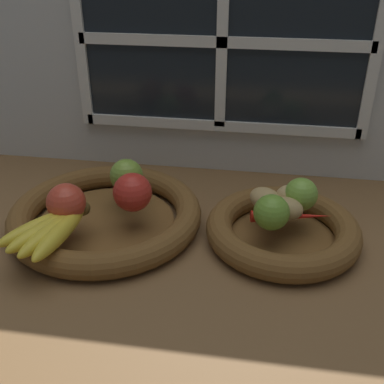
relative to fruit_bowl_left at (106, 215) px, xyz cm
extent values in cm
cube|color=brown|center=(19.63, -0.17, -3.79)|extent=(140.00, 90.00, 3.00)
cube|color=silver|center=(19.63, 29.83, 25.21)|extent=(140.00, 3.00, 55.00)
cube|color=black|center=(19.63, 27.93, 28.71)|extent=(64.00, 0.80, 38.00)
cube|color=white|center=(19.63, 27.33, 28.71)|extent=(2.40, 1.20, 38.00)
cube|color=white|center=(19.63, 27.33, 28.71)|extent=(64.00, 1.20, 2.40)
cube|color=white|center=(-12.37, 27.33, 28.71)|extent=(2.40, 1.20, 40.40)
cube|color=white|center=(51.63, 27.33, 28.71)|extent=(2.40, 1.20, 40.40)
cube|color=white|center=(19.63, 27.33, 9.71)|extent=(64.00, 1.20, 2.40)
cylinder|color=brown|center=(0.00, 0.00, -1.79)|extent=(27.21, 27.21, 1.00)
torus|color=brown|center=(0.00, 0.00, 0.18)|extent=(38.14, 38.14, 4.96)
cylinder|color=brown|center=(34.72, 0.00, -1.79)|extent=(19.75, 19.75, 1.00)
torus|color=brown|center=(34.72, 0.00, 0.18)|extent=(29.05, 29.05, 4.96)
sphere|color=red|center=(6.20, -1.32, 6.37)|extent=(7.41, 7.41, 7.41)
sphere|color=#CC422D|center=(-4.76, -6.72, 6.24)|extent=(7.16, 7.16, 7.16)
sphere|color=#7AA338|center=(2.96, 5.87, 6.05)|extent=(6.78, 6.78, 6.78)
ellipsoid|color=yellow|center=(-7.38, -11.80, 4.25)|extent=(12.37, 15.49, 3.17)
ellipsoid|color=yellow|center=(-6.17, -12.52, 4.25)|extent=(10.21, 16.48, 3.17)
ellipsoid|color=yellow|center=(-4.85, -13.03, 4.25)|extent=(7.77, 17.00, 3.17)
ellipsoid|color=yellow|center=(-3.47, -13.31, 4.25)|extent=(5.11, 17.04, 3.17)
sphere|color=brown|center=(-2.49, -4.98, 4.25)|extent=(2.86, 2.86, 2.86)
ellipsoid|color=tan|center=(31.20, 2.74, 4.71)|extent=(8.77, 8.92, 4.10)
ellipsoid|color=tan|center=(36.68, 4.31, 5.00)|extent=(7.51, 5.17, 4.67)
ellipsoid|color=tan|center=(34.72, 0.00, 4.76)|extent=(7.31, 5.87, 4.20)
sphere|color=#6B9E33|center=(32.19, -3.79, 5.90)|extent=(6.47, 6.47, 6.47)
sphere|color=#7AAD3D|center=(37.67, 3.79, 5.83)|extent=(6.34, 6.34, 6.34)
cone|color=red|center=(35.88, -1.08, 3.77)|extent=(14.94, 4.63, 2.22)
camera|label=1|loc=(29.06, -74.92, 48.85)|focal=43.37mm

